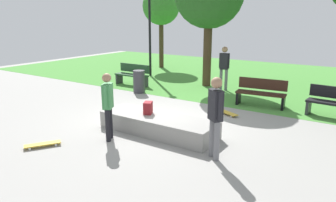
{
  "coord_description": "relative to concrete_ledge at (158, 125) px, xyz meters",
  "views": [
    {
      "loc": [
        5.02,
        -7.03,
        2.9
      ],
      "look_at": [
        0.57,
        -0.34,
        0.75
      ],
      "focal_mm": 33.57,
      "sensor_mm": 36.0,
      "label": 1
    }
  ],
  "objects": [
    {
      "name": "ground_plane",
      "position": [
        -0.57,
        0.81,
        -0.22
      ],
      "size": [
        28.0,
        28.0,
        0.0
      ],
      "primitive_type": "plane",
      "color": "gray"
    },
    {
      "name": "skateboard_spare",
      "position": [
        0.85,
        2.48,
        -0.16
      ],
      "size": [
        0.81,
        0.53,
        0.08
      ],
      "color": "gold",
      "rests_on": "ground_plane"
    },
    {
      "name": "park_bench_center_lawn",
      "position": [
        1.4,
        3.99,
        0.26
      ],
      "size": [
        1.64,
        0.63,
        0.91
      ],
      "color": "#331E14",
      "rests_on": "ground_plane"
    },
    {
      "name": "park_bench_near_lamppost",
      "position": [
        3.65,
        3.95,
        0.26
      ],
      "size": [
        1.63,
        0.59,
        0.91
      ],
      "color": "black",
      "rests_on": "ground_plane"
    },
    {
      "name": "pedestrian_with_backpack",
      "position": [
        -0.63,
        5.52,
        0.85
      ],
      "size": [
        0.43,
        0.37,
        1.78
      ],
      "color": "slate",
      "rests_on": "ground_plane"
    },
    {
      "name": "grass_lawn",
      "position": [
        -0.57,
        9.02,
        -0.22
      ],
      "size": [
        26.6,
        11.59,
        0.01
      ],
      "primitive_type": "cube",
      "color": "#478C38",
      "rests_on": "ground_plane"
    },
    {
      "name": "lamp_post",
      "position": [
        -5.07,
        6.48,
        2.75
      ],
      "size": [
        0.28,
        0.28,
        4.99
      ],
      "color": "black",
      "rests_on": "ground_plane"
    },
    {
      "name": "tree_tall_oak",
      "position": [
        -6.17,
        9.04,
        3.24
      ],
      "size": [
        2.12,
        2.12,
        4.57
      ],
      "color": "#42301E",
      "rests_on": "grass_lawn"
    },
    {
      "name": "concrete_ledge",
      "position": [
        0.0,
        0.0,
        0.0
      ],
      "size": [
        3.11,
        1.0,
        0.45
      ],
      "primitive_type": "cube",
      "color": "gray",
      "rests_on": "ground_plane"
    },
    {
      "name": "skater_performing_trick",
      "position": [
        -0.72,
        -1.02,
        0.73
      ],
      "size": [
        0.33,
        0.39,
        1.64
      ],
      "color": "black",
      "rests_on": "ground_plane"
    },
    {
      "name": "skateboard_by_ledge",
      "position": [
        -1.7,
        -2.21,
        -0.16
      ],
      "size": [
        0.6,
        0.78,
        0.08
      ],
      "color": "gold",
      "rests_on": "ground_plane"
    },
    {
      "name": "trash_bin",
      "position": [
        -3.23,
        3.26,
        0.22
      ],
      "size": [
        0.46,
        0.46,
        0.89
      ],
      "primitive_type": "cylinder",
      "color": "#333338",
      "rests_on": "ground_plane"
    },
    {
      "name": "skater_watching",
      "position": [
        1.86,
        -0.57,
        0.81
      ],
      "size": [
        0.38,
        0.35,
        1.75
      ],
      "color": "slate",
      "rests_on": "ground_plane"
    },
    {
      "name": "park_bench_near_path",
      "position": [
        -4.38,
        4.25,
        0.26
      ],
      "size": [
        1.6,
        0.48,
        0.91
      ],
      "color": "#1E4223",
      "rests_on": "ground_plane"
    },
    {
      "name": "backpack_on_ledge",
      "position": [
        -0.34,
        0.04,
        0.38
      ],
      "size": [
        0.3,
        0.34,
        0.32
      ],
      "primitive_type": "cube",
      "rotation": [
        0.0,
        0.0,
        1.99
      ],
      "color": "maroon",
      "rests_on": "concrete_ledge"
    }
  ]
}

